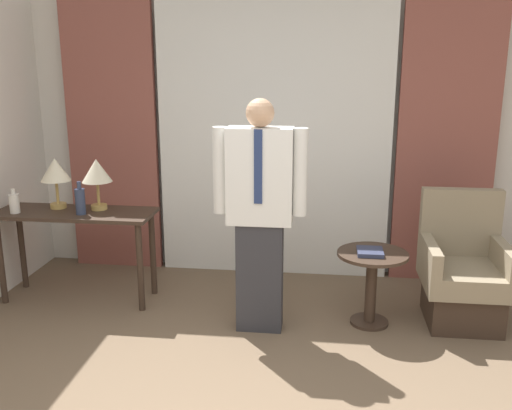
% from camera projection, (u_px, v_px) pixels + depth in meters
% --- Properties ---
extents(wall_back, '(10.00, 0.06, 2.70)m').
position_uv_depth(wall_back, '(275.00, 127.00, 5.19)').
color(wall_back, silver).
rests_on(wall_back, ground_plane).
extents(curtain_sheer_center, '(2.08, 0.06, 2.58)m').
position_uv_depth(curtain_sheer_center, '(274.00, 135.00, 5.08)').
color(curtain_sheer_center, white).
rests_on(curtain_sheer_center, ground_plane).
extents(curtain_drape_left, '(0.84, 0.06, 2.58)m').
position_uv_depth(curtain_drape_left, '(112.00, 132.00, 5.25)').
color(curtain_drape_left, brown).
rests_on(curtain_drape_left, ground_plane).
extents(curtain_drape_right, '(0.84, 0.06, 2.58)m').
position_uv_depth(curtain_drape_right, '(447.00, 138.00, 4.90)').
color(curtain_drape_right, brown).
rests_on(curtain_drape_right, ground_plane).
extents(desk, '(1.29, 0.46, 0.75)m').
position_uv_depth(desk, '(76.00, 226.00, 4.64)').
color(desk, '#38281E').
rests_on(desk, ground_plane).
extents(table_lamp_left, '(0.24, 0.24, 0.42)m').
position_uv_depth(table_lamp_left, '(55.00, 172.00, 4.64)').
color(table_lamp_left, tan).
rests_on(table_lamp_left, desk).
extents(table_lamp_right, '(0.24, 0.24, 0.42)m').
position_uv_depth(table_lamp_right, '(97.00, 173.00, 4.60)').
color(table_lamp_right, tan).
rests_on(table_lamp_right, desk).
extents(bottle_near_edge, '(0.08, 0.08, 0.26)m').
position_uv_depth(bottle_near_edge, '(80.00, 201.00, 4.50)').
color(bottle_near_edge, '#2D3851').
rests_on(bottle_near_edge, desk).
extents(bottle_by_lamp, '(0.08, 0.08, 0.20)m').
position_uv_depth(bottle_by_lamp, '(14.00, 203.00, 4.55)').
color(bottle_by_lamp, silver).
rests_on(bottle_by_lamp, desk).
extents(person, '(0.66, 0.22, 1.70)m').
position_uv_depth(person, '(260.00, 209.00, 4.04)').
color(person, '#2D2D33').
rests_on(person, ground_plane).
extents(armchair, '(0.61, 0.65, 0.98)m').
position_uv_depth(armchair, '(463.00, 277.00, 4.31)').
color(armchair, '#38281E').
rests_on(armchair, ground_plane).
extents(side_table, '(0.52, 0.52, 0.57)m').
position_uv_depth(side_table, '(372.00, 276.00, 4.25)').
color(side_table, '#38281E').
rests_on(side_table, ground_plane).
extents(book, '(0.19, 0.21, 0.03)m').
position_uv_depth(book, '(370.00, 252.00, 4.17)').
color(book, '#2D334C').
rests_on(book, side_table).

